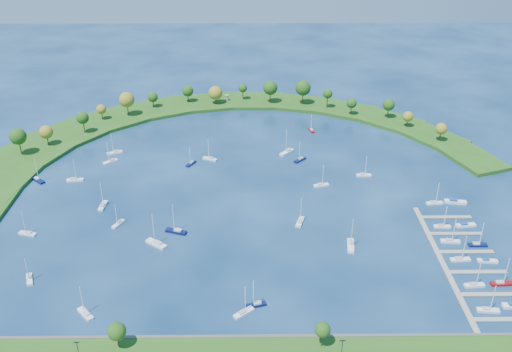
{
  "coord_description": "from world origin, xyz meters",
  "views": [
    {
      "loc": [
        2.68,
        -241.6,
        135.37
      ],
      "look_at": [
        5.0,
        5.0,
        4.0
      ],
      "focal_mm": 39.71,
      "sensor_mm": 36.0,
      "label": 1
    }
  ],
  "objects_px": {
    "moored_boat_13": "(321,185)",
    "moored_boat_17": "(29,278)",
    "moored_boat_21": "(85,313)",
    "dock_system": "(460,262)",
    "moored_boat_10": "(27,233)",
    "docked_boat_9": "(465,225)",
    "moored_boat_7": "(156,243)",
    "docked_boat_4": "(460,259)",
    "moored_boat_8": "(300,159)",
    "docked_boat_8": "(442,226)",
    "moored_boat_9": "(287,152)",
    "moored_boat_3": "(351,245)",
    "moored_boat_0": "(244,312)",
    "harbor_tower": "(227,98)",
    "docked_boat_10": "(434,202)",
    "moored_boat_12": "(210,158)",
    "moored_boat_5": "(103,205)",
    "moored_boat_11": "(115,152)",
    "moored_boat_14": "(75,179)",
    "docked_boat_6": "(450,241)",
    "docked_boat_11": "(455,202)",
    "moored_boat_20": "(364,174)",
    "moored_boat_2": "(118,223)",
    "moored_boat_16": "(191,163)",
    "docked_boat_0": "(488,309)",
    "moored_boat_15": "(300,221)",
    "moored_boat_1": "(38,180)",
    "moored_boat_4": "(176,231)",
    "moored_boat_18": "(110,161)",
    "docked_boat_7": "(478,244)",
    "moored_boat_19": "(311,130)",
    "moored_boat_6": "(255,304)",
    "docked_boat_3": "(502,283)",
    "docked_boat_2": "(474,284)"
  },
  "relations": [
    {
      "from": "moored_boat_7",
      "to": "docked_boat_4",
      "type": "distance_m",
      "value": 122.78
    },
    {
      "from": "docked_boat_8",
      "to": "moored_boat_9",
      "type": "bearing_deg",
      "value": 132.0
    },
    {
      "from": "dock_system",
      "to": "docked_boat_10",
      "type": "distance_m",
      "value": 45.06
    },
    {
      "from": "moored_boat_12",
      "to": "moored_boat_13",
      "type": "bearing_deg",
      "value": 177.86
    },
    {
      "from": "moored_boat_0",
      "to": "docked_boat_6",
      "type": "bearing_deg",
      "value": -12.84
    },
    {
      "from": "moored_boat_17",
      "to": "docked_boat_0",
      "type": "relative_size",
      "value": 0.94
    },
    {
      "from": "moored_boat_7",
      "to": "docked_boat_7",
      "type": "relative_size",
      "value": 1.3
    },
    {
      "from": "moored_boat_3",
      "to": "moored_boat_0",
      "type": "bearing_deg",
      "value": -39.88
    },
    {
      "from": "docked_boat_2",
      "to": "moored_boat_12",
      "type": "bearing_deg",
      "value": 129.01
    },
    {
      "from": "moored_boat_19",
      "to": "docked_boat_0",
      "type": "relative_size",
      "value": 0.92
    },
    {
      "from": "moored_boat_0",
      "to": "docked_boat_0",
      "type": "bearing_deg",
      "value": -39.05
    },
    {
      "from": "moored_boat_4",
      "to": "docked_boat_9",
      "type": "xyz_separation_m",
      "value": [
        125.56,
        3.72,
        -0.3
      ]
    },
    {
      "from": "moored_boat_13",
      "to": "moored_boat_21",
      "type": "relative_size",
      "value": 0.94
    },
    {
      "from": "dock_system",
      "to": "moored_boat_21",
      "type": "bearing_deg",
      "value": -168.32
    },
    {
      "from": "moored_boat_5",
      "to": "moored_boat_9",
      "type": "xyz_separation_m",
      "value": [
        88.37,
        56.34,
        0.06
      ]
    },
    {
      "from": "moored_boat_6",
      "to": "moored_boat_9",
      "type": "relative_size",
      "value": 0.8
    },
    {
      "from": "moored_boat_5",
      "to": "docked_boat_0",
      "type": "xyz_separation_m",
      "value": [
        151.47,
        -72.37,
        -0.03
      ]
    },
    {
      "from": "moored_boat_12",
      "to": "moored_boat_2",
      "type": "bearing_deg",
      "value": 86.05
    },
    {
      "from": "harbor_tower",
      "to": "docked_boat_3",
      "type": "xyz_separation_m",
      "value": [
        109.51,
        -191.24,
        -3.15
      ]
    },
    {
      "from": "moored_boat_4",
      "to": "moored_boat_14",
      "type": "xyz_separation_m",
      "value": [
        -56.11,
        46.98,
        -0.05
      ]
    },
    {
      "from": "moored_boat_0",
      "to": "docked_boat_9",
      "type": "xyz_separation_m",
      "value": [
        96.13,
        54.96,
        -0.24
      ]
    },
    {
      "from": "docked_boat_6",
      "to": "docked_boat_11",
      "type": "bearing_deg",
      "value": 73.76
    },
    {
      "from": "moored_boat_12",
      "to": "moored_boat_18",
      "type": "height_order",
      "value": "moored_boat_12"
    },
    {
      "from": "moored_boat_1",
      "to": "moored_boat_2",
      "type": "relative_size",
      "value": 1.24
    },
    {
      "from": "moored_boat_13",
      "to": "docked_boat_0",
      "type": "bearing_deg",
      "value": -77.64
    },
    {
      "from": "dock_system",
      "to": "moored_boat_8",
      "type": "relative_size",
      "value": 7.06
    },
    {
      "from": "dock_system",
      "to": "moored_boat_10",
      "type": "distance_m",
      "value": 179.38
    },
    {
      "from": "moored_boat_18",
      "to": "docked_boat_7",
      "type": "xyz_separation_m",
      "value": [
        168.39,
        -78.51,
        -0.01
      ]
    },
    {
      "from": "moored_boat_13",
      "to": "docked_boat_9",
      "type": "bearing_deg",
      "value": -47.57
    },
    {
      "from": "moored_boat_13",
      "to": "moored_boat_17",
      "type": "height_order",
      "value": "moored_boat_13"
    },
    {
      "from": "harbor_tower",
      "to": "docked_boat_10",
      "type": "bearing_deg",
      "value": -52.53
    },
    {
      "from": "moored_boat_12",
      "to": "moored_boat_17",
      "type": "height_order",
      "value": "moored_boat_12"
    },
    {
      "from": "moored_boat_11",
      "to": "moored_boat_14",
      "type": "distance_m",
      "value": 34.08
    },
    {
      "from": "moored_boat_20",
      "to": "docked_boat_4",
      "type": "xyz_separation_m",
      "value": [
        25.59,
        -71.84,
        0.02
      ]
    },
    {
      "from": "moored_boat_21",
      "to": "moored_boat_2",
      "type": "bearing_deg",
      "value": -41.9
    },
    {
      "from": "moored_boat_9",
      "to": "moored_boat_6",
      "type": "bearing_deg",
      "value": 33.41
    },
    {
      "from": "moored_boat_14",
      "to": "moored_boat_16",
      "type": "xyz_separation_m",
      "value": [
        56.53,
        17.67,
        -0.04
      ]
    },
    {
      "from": "moored_boat_8",
      "to": "moored_boat_12",
      "type": "relative_size",
      "value": 0.99
    },
    {
      "from": "moored_boat_2",
      "to": "moored_boat_13",
      "type": "distance_m",
      "value": 98.76
    },
    {
      "from": "moored_boat_12",
      "to": "docked_boat_11",
      "type": "distance_m",
      "value": 126.21
    },
    {
      "from": "docked_boat_9",
      "to": "moored_boat_6",
      "type": "bearing_deg",
      "value": -157.77
    },
    {
      "from": "moored_boat_17",
      "to": "docked_boat_11",
      "type": "bearing_deg",
      "value": 85.88
    },
    {
      "from": "moored_boat_11",
      "to": "moored_boat_17",
      "type": "height_order",
      "value": "moored_boat_11"
    },
    {
      "from": "moored_boat_2",
      "to": "moored_boat_10",
      "type": "height_order",
      "value": "moored_boat_10"
    },
    {
      "from": "moored_boat_5",
      "to": "moored_boat_12",
      "type": "relative_size",
      "value": 1.06
    },
    {
      "from": "moored_boat_13",
      "to": "moored_boat_16",
      "type": "distance_m",
      "value": 70.52
    },
    {
      "from": "docked_boat_2",
      "to": "moored_boat_13",
      "type": "bearing_deg",
      "value": 116.64
    },
    {
      "from": "moored_boat_8",
      "to": "moored_boat_18",
      "type": "height_order",
      "value": "moored_boat_18"
    },
    {
      "from": "moored_boat_15",
      "to": "docked_boat_9",
      "type": "bearing_deg",
      "value": -74.79
    },
    {
      "from": "harbor_tower",
      "to": "docked_boat_7",
      "type": "height_order",
      "value": "docked_boat_7"
    }
  ]
}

